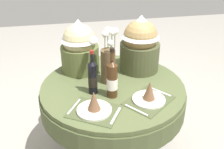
% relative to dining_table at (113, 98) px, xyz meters
% --- Properties ---
extents(dining_table, '(1.18, 1.18, 0.72)m').
position_rel_dining_table_xyz_m(dining_table, '(0.00, 0.00, 0.00)').
color(dining_table, '#4C5633').
rests_on(dining_table, ground).
extents(place_setting_left, '(0.43, 0.40, 0.16)m').
position_rel_dining_table_xyz_m(place_setting_left, '(-0.19, -0.32, 0.18)').
color(place_setting_left, '#41492B').
rests_on(place_setting_left, dining_table).
extents(place_setting_right, '(0.43, 0.41, 0.16)m').
position_rel_dining_table_xyz_m(place_setting_right, '(0.21, -0.27, 0.18)').
color(place_setting_right, '#41492B').
rests_on(place_setting_right, dining_table).
extents(flower_vase, '(0.24, 0.15, 0.45)m').
position_rel_dining_table_xyz_m(flower_vase, '(-0.03, 0.07, 0.33)').
color(flower_vase, brown).
rests_on(flower_vase, dining_table).
extents(wine_bottle_left, '(0.08, 0.08, 0.39)m').
position_rel_dining_table_xyz_m(wine_bottle_left, '(-0.04, -0.16, 0.28)').
color(wine_bottle_left, '#422814').
rests_on(wine_bottle_left, dining_table).
extents(wine_bottle_centre, '(0.07, 0.07, 0.35)m').
position_rel_dining_table_xyz_m(wine_bottle_centre, '(-0.17, -0.08, 0.26)').
color(wine_bottle_centre, black).
rests_on(wine_bottle_centre, dining_table).
extents(gift_tub_back_left, '(0.33, 0.33, 0.46)m').
position_rel_dining_table_xyz_m(gift_tub_back_left, '(-0.23, 0.31, 0.37)').
color(gift_tub_back_left, '#566033').
rests_on(gift_tub_back_left, dining_table).
extents(gift_tub_back_right, '(0.34, 0.34, 0.49)m').
position_rel_dining_table_xyz_m(gift_tub_back_right, '(0.28, 0.23, 0.39)').
color(gift_tub_back_right, '#474C2D').
rests_on(gift_tub_back_right, dining_table).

